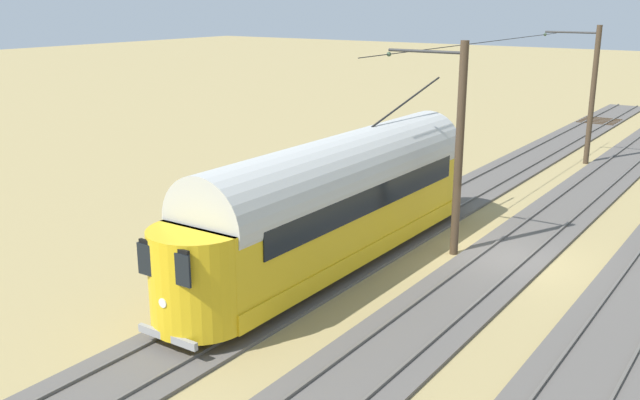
# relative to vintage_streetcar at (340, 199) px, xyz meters

# --- Properties ---
(ground_plane) EXTENTS (220.00, 220.00, 0.00)m
(ground_plane) POSITION_rel_vintage_streetcar_xyz_m (-4.40, -3.51, -2.25)
(ground_plane) COLOR #9E8956
(track_adjacent_siding) EXTENTS (2.80, 80.00, 0.18)m
(track_adjacent_siding) POSITION_rel_vintage_streetcar_xyz_m (-4.40, -3.83, -2.20)
(track_adjacent_siding) COLOR #56514C
(track_adjacent_siding) RESTS_ON ground
(track_third_siding) EXTENTS (2.80, 80.00, 0.18)m
(track_third_siding) POSITION_rel_vintage_streetcar_xyz_m (0.00, -3.83, -2.20)
(track_third_siding) COLOR #56514C
(track_third_siding) RESTS_ON ground
(vintage_streetcar) EXTENTS (2.65, 15.67, 5.38)m
(vintage_streetcar) POSITION_rel_vintage_streetcar_xyz_m (0.00, 0.00, 0.00)
(vintage_streetcar) COLOR gold
(vintage_streetcar) RESTS_ON ground
(catenary_pole_foreground) EXTENTS (2.96, 0.28, 7.22)m
(catenary_pole_foreground) POSITION_rel_vintage_streetcar_xyz_m (-2.66, -20.05, 1.53)
(catenary_pole_foreground) COLOR #423323
(catenary_pole_foreground) RESTS_ON ground
(catenary_pole_mid_near) EXTENTS (2.96, 0.28, 7.22)m
(catenary_pole_mid_near) POSITION_rel_vintage_streetcar_xyz_m (-2.66, -3.04, 1.53)
(catenary_pole_mid_near) COLOR #423323
(catenary_pole_mid_near) RESTS_ON ground
(overhead_wire_run) EXTENTS (2.76, 21.02, 0.18)m
(overhead_wire_run) POSITION_rel_vintage_streetcar_xyz_m (-0.11, -12.20, 4.43)
(overhead_wire_run) COLOR black
(overhead_wire_run) RESTS_ON ground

